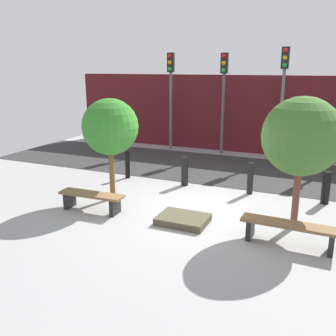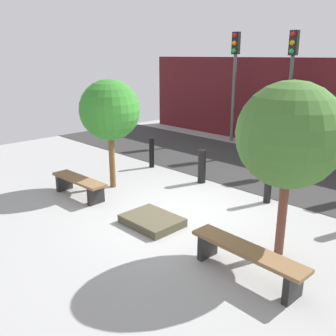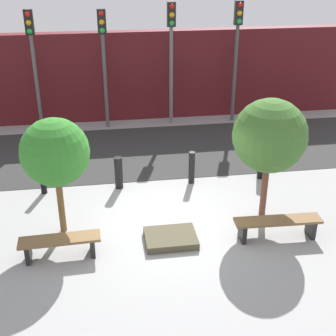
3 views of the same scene
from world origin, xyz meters
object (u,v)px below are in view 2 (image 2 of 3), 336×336
at_px(traffic_light_west, 235,68).
at_px(bench_left, 79,183).
at_px(bollard_left, 202,166).
at_px(traffic_light_mid_west, 291,70).
at_px(bollard_far_left, 152,153).
at_px(bollard_center, 268,184).
at_px(tree_behind_right_bench, 290,136).
at_px(bench_right, 247,256).
at_px(tree_behind_left_bench, 110,110).
at_px(planter_bed, 152,221).

bearing_deg(traffic_light_west, bench_left, -81.97).
xyz_separation_m(bollard_left, traffic_light_mid_west, (-0.15, 4.58, 2.30)).
relative_size(bollard_far_left, traffic_light_mid_west, 0.22).
bearing_deg(bollard_center, tree_behind_right_bench, -53.87).
bearing_deg(bollard_center, traffic_light_west, 133.70).
relative_size(bench_left, traffic_light_mid_west, 0.42).
distance_m(bench_right, tree_behind_right_bench, 1.96).
distance_m(bollard_far_left, traffic_light_mid_west, 5.43).
relative_size(tree_behind_left_bench, tree_behind_right_bench, 0.93).
height_order(tree_behind_left_bench, traffic_light_west, traffic_light_west).
relative_size(tree_behind_right_bench, bollard_left, 3.27).
distance_m(bench_right, bollard_left, 4.38).
height_order(bollard_center, traffic_light_west, traffic_light_west).
xyz_separation_m(planter_bed, bollard_far_left, (-2.94, 2.65, 0.37)).
height_order(bench_right, tree_behind_right_bench, tree_behind_right_bench).
relative_size(bollard_left, traffic_light_west, 0.22).
xyz_separation_m(bollard_left, traffic_light_west, (-2.42, 4.58, 2.32)).
relative_size(tree_behind_left_bench, traffic_light_west, 0.67).
height_order(bench_left, tree_behind_left_bench, tree_behind_left_bench).
bearing_deg(bench_left, traffic_light_west, 95.85).
xyz_separation_m(planter_bed, traffic_light_mid_west, (-1.13, 7.23, 2.66)).
bearing_deg(bollard_left, traffic_light_west, 117.80).
distance_m(bollard_center, traffic_light_west, 6.74).
bearing_deg(tree_behind_left_bench, bench_right, -11.78).
bearing_deg(bollard_left, traffic_light_mid_west, 91.89).
distance_m(tree_behind_right_bench, bollard_far_left, 5.83).
bearing_deg(bench_left, bollard_far_left, 99.61).
height_order(bench_right, bollard_far_left, bollard_far_left).
height_order(bench_left, tree_behind_right_bench, tree_behind_right_bench).
bearing_deg(tree_behind_left_bench, bollard_far_left, 107.64).
bearing_deg(bollard_left, tree_behind_left_bench, -126.13).
height_order(tree_behind_right_bench, traffic_light_mid_west, traffic_light_mid_west).
bearing_deg(bollard_far_left, bollard_center, 0.00).
bearing_deg(tree_behind_right_bench, bollard_far_left, 160.51).
height_order(bench_left, bollard_far_left, bollard_far_left).
height_order(bollard_far_left, bollard_center, bollard_center).
relative_size(bench_right, planter_bed, 1.72).
bearing_deg(traffic_light_mid_west, tree_behind_left_bench, -100.67).
xyz_separation_m(bench_right, tree_behind_left_bench, (-4.69, 0.98, 1.60)).
bearing_deg(bench_left, tree_behind_right_bench, 9.59).
height_order(tree_behind_right_bench, bollard_far_left, tree_behind_right_bench).
distance_m(planter_bed, tree_behind_left_bench, 3.10).
bearing_deg(bollard_far_left, planter_bed, -42.01).
relative_size(traffic_light_west, traffic_light_mid_west, 1.01).
distance_m(planter_bed, bollard_left, 2.85).
height_order(bollard_left, traffic_light_west, traffic_light_west).
distance_m(bench_left, bollard_center, 4.38).
xyz_separation_m(bollard_center, traffic_light_mid_west, (-2.11, 4.58, 2.29)).
xyz_separation_m(tree_behind_right_bench, bollard_left, (-3.33, 1.87, -1.60)).
height_order(bench_right, bollard_left, bollard_left).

